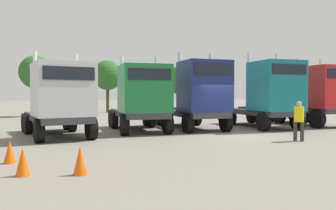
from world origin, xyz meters
TOP-DOWN VIEW (x-y plane):
  - ground at (0.00, 0.00)m, footprint 200.00×200.00m
  - semi_truck_silver at (-7.93, 2.21)m, footprint 3.17×6.22m
  - semi_truck_green at (-3.76, 3.01)m, footprint 3.11×6.11m
  - semi_truck_navy at (-0.47, 2.83)m, footprint 2.95×6.45m
  - semi_truck_teal at (3.73, 2.01)m, footprint 3.14×6.41m
  - semi_truck_red at (7.66, 2.21)m, footprint 2.84×6.01m
  - visitor_in_hivis at (1.44, -2.74)m, footprint 0.56×0.56m
  - traffic_cone_near at (-9.84, -3.19)m, footprint 0.36×0.36m
  - traffic_cone_mid at (-8.15, -5.45)m, footprint 0.36×0.36m
  - traffic_cone_far at (-9.47, -5.02)m, footprint 0.36×0.36m
  - oak_far_left at (-8.50, 18.99)m, footprint 3.02×3.02m
  - oak_far_centre at (-1.05, 23.31)m, footprint 3.28×3.28m
  - oak_far_right at (6.22, 19.23)m, footprint 3.35×3.35m

SIDE VIEW (x-z plane):
  - ground at x=0.00m, z-range 0.00..0.00m
  - traffic_cone_near at x=-9.84m, z-range 0.00..0.67m
  - traffic_cone_far at x=-9.47m, z-range 0.00..0.72m
  - traffic_cone_mid at x=-8.15m, z-range 0.00..0.74m
  - visitor_in_hivis at x=1.44m, z-range 0.14..1.85m
  - semi_truck_silver at x=-7.93m, z-range -0.20..3.80m
  - semi_truck_green at x=-3.76m, z-range -0.22..3.87m
  - semi_truck_navy at x=-0.47m, z-range -0.26..4.13m
  - semi_truck_red at x=7.66m, z-range -0.19..4.15m
  - semi_truck_teal at x=3.73m, z-range -0.23..4.24m
  - oak_far_right at x=6.22m, z-range 0.90..6.07m
  - oak_far_left at x=-8.50m, z-range 1.22..6.74m
  - oak_far_centre at x=-1.05m, z-range 1.21..6.96m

